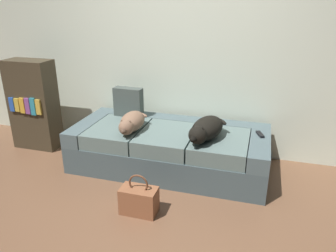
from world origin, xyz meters
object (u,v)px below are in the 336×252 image
(tv_remote, at_px, (260,134))
(throw_pillow, at_px, (128,102))
(couch, at_px, (169,148))
(dog_dark, at_px, (206,129))
(dog_tan, at_px, (132,122))
(handbag, at_px, (139,200))
(bookshelf, at_px, (34,105))

(tv_remote, height_order, throw_pillow, throw_pillow)
(couch, xyz_separation_m, dog_dark, (0.42, -0.17, 0.34))
(dog_tan, height_order, handbag, dog_tan)
(couch, bearing_deg, tv_remote, 5.47)
(throw_pillow, height_order, handbag, throw_pillow)
(throw_pillow, xyz_separation_m, handbag, (0.56, -1.14, -0.51))
(handbag, bearing_deg, tv_remote, 45.29)
(dog_dark, relative_size, handbag, 1.66)
(tv_remote, bearing_deg, dog_tan, 170.74)
(dog_tan, xyz_separation_m, bookshelf, (-1.40, 0.24, -0.01))
(couch, distance_m, bookshelf, 1.79)
(throw_pillow, relative_size, bookshelf, 0.31)
(couch, relative_size, tv_remote, 14.00)
(couch, height_order, bookshelf, bookshelf)
(couch, bearing_deg, handbag, -91.20)
(dog_tan, relative_size, dog_dark, 0.89)
(bookshelf, bearing_deg, tv_remote, 0.43)
(dog_dark, distance_m, handbag, 0.95)
(dog_tan, distance_m, tv_remote, 1.33)
(dog_tan, distance_m, dog_dark, 0.79)
(tv_remote, bearing_deg, throw_pillow, 152.97)
(handbag, distance_m, bookshelf, 2.03)
(couch, bearing_deg, dog_tan, -155.16)
(tv_remote, relative_size, throw_pillow, 0.44)
(couch, bearing_deg, dog_dark, -21.69)
(couch, bearing_deg, throw_pillow, 155.48)
(dog_dark, height_order, handbag, dog_dark)
(dog_tan, height_order, tv_remote, dog_tan)
(dog_tan, bearing_deg, throw_pillow, 116.64)
(dog_dark, bearing_deg, handbag, -121.86)
(couch, xyz_separation_m, throw_pillow, (-0.58, 0.27, 0.40))
(dog_tan, bearing_deg, couch, 24.84)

